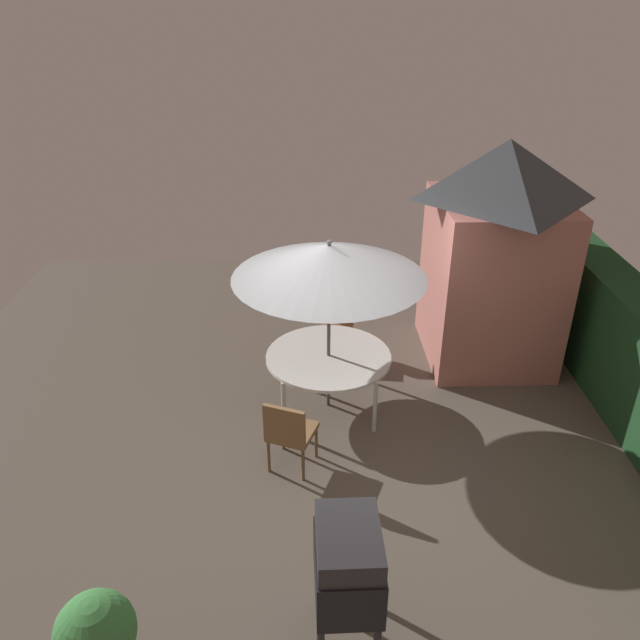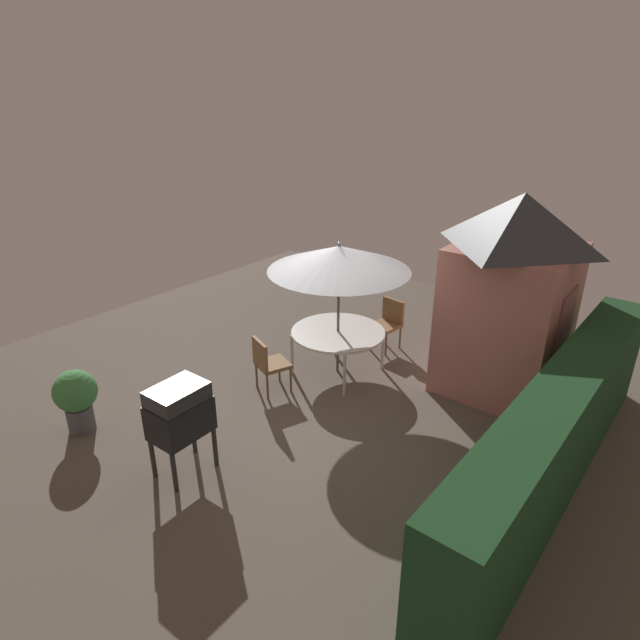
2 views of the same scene
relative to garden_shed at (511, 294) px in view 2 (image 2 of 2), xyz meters
name	(u,v)px [view 2 (image 2 of 2)]	position (x,y,z in m)	size (l,w,h in m)	color
ground_plane	(318,392)	(1.99, -2.10, -1.56)	(11.00, 11.00, 0.00)	brown
hedge_backdrop	(556,437)	(1.99, 1.40, -0.81)	(5.84, 0.60, 1.51)	#193D1E
garden_shed	(511,294)	(0.00, 0.00, 0.00)	(1.90, 1.76, 3.05)	#B26B60
patio_table	(338,334)	(1.26, -2.26, -0.87)	(1.53, 1.53, 0.74)	white
patio_umbrella	(339,258)	(1.26, -2.26, 0.41)	(2.24, 2.24, 2.23)	#4C4C51
bbq_grill	(179,413)	(4.46, -2.20, -0.71)	(0.72, 0.52, 1.20)	black
chair_near_shed	(268,362)	(2.45, -2.71, -1.04)	(0.60, 0.59, 0.90)	olive
chair_far_side	(388,321)	(-0.03, -2.10, -1.04)	(0.52, 0.51, 0.90)	olive
potted_plant_by_shed	(76,396)	(4.83, -4.02, -1.02)	(0.58, 0.58, 0.92)	#4C4C51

